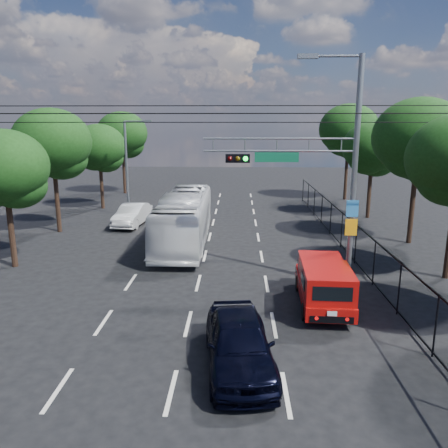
{
  "coord_description": "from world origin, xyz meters",
  "views": [
    {
      "loc": [
        1.7,
        -10.09,
        6.86
      ],
      "look_at": [
        1.15,
        7.45,
        2.8
      ],
      "focal_mm": 35.0,
      "sensor_mm": 36.0,
      "label": 1
    }
  ],
  "objects_px": {
    "white_bus": "(184,218)",
    "white_van": "(132,215)",
    "navy_hatchback": "(239,342)",
    "red_pickup": "(323,282)",
    "signal_mast": "(325,164)"
  },
  "relations": [
    {
      "from": "navy_hatchback",
      "to": "white_van",
      "type": "distance_m",
      "value": 19.19
    },
    {
      "from": "signal_mast",
      "to": "white_bus",
      "type": "xyz_separation_m",
      "value": [
        -6.65,
        6.53,
        -3.76
      ]
    },
    {
      "from": "white_van",
      "to": "white_bus",
      "type": "bearing_deg",
      "value": -41.02
    },
    {
      "from": "red_pickup",
      "to": "navy_hatchback",
      "type": "bearing_deg",
      "value": -125.96
    },
    {
      "from": "navy_hatchback",
      "to": "white_bus",
      "type": "relative_size",
      "value": 0.43
    },
    {
      "from": "signal_mast",
      "to": "red_pickup",
      "type": "xyz_separation_m",
      "value": [
        -0.29,
        -2.31,
        -4.29
      ]
    },
    {
      "from": "navy_hatchback",
      "to": "signal_mast",
      "type": "bearing_deg",
      "value": 56.81
    },
    {
      "from": "red_pickup",
      "to": "white_van",
      "type": "distance_m",
      "value": 16.96
    },
    {
      "from": "red_pickup",
      "to": "white_van",
      "type": "bearing_deg",
      "value": 128.24
    },
    {
      "from": "navy_hatchback",
      "to": "white_bus",
      "type": "distance_m",
      "value": 13.65
    },
    {
      "from": "white_bus",
      "to": "white_van",
      "type": "height_order",
      "value": "white_bus"
    },
    {
      "from": "red_pickup",
      "to": "white_bus",
      "type": "distance_m",
      "value": 10.9
    },
    {
      "from": "navy_hatchback",
      "to": "white_van",
      "type": "relative_size",
      "value": 1.04
    },
    {
      "from": "white_bus",
      "to": "white_van",
      "type": "distance_m",
      "value": 6.15
    },
    {
      "from": "white_bus",
      "to": "white_van",
      "type": "xyz_separation_m",
      "value": [
        -4.14,
        4.48,
        -0.75
      ]
    }
  ]
}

